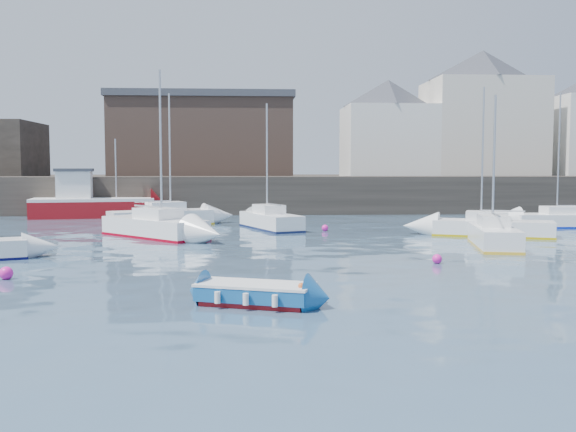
{
  "coord_description": "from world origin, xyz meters",
  "views": [
    {
      "loc": [
        -1.76,
        -17.36,
        3.73
      ],
      "look_at": [
        0.0,
        12.0,
        1.5
      ],
      "focal_mm": 40.0,
      "sensor_mm": 36.0,
      "label": 1
    }
  ],
  "objects": [
    {
      "name": "sailboat_d",
      "position": [
        11.4,
        16.58,
        0.49
      ],
      "size": [
        6.6,
        4.23,
        8.05
      ],
      "color": "white",
      "rests_on": "ground"
    },
    {
      "name": "sailboat_c",
      "position": [
        9.65,
        11.82,
        0.54
      ],
      "size": [
        2.82,
        5.65,
        7.12
      ],
      "color": "white",
      "rests_on": "ground"
    },
    {
      "name": "bldg_east_a",
      "position": [
        20.0,
        42.0,
        8.81
      ],
      "size": [
        13.36,
        13.36,
        11.8
      ],
      "color": "beige",
      "rests_on": "land_strip"
    },
    {
      "name": "buoy_near",
      "position": [
        -9.9,
        4.37,
        0.0
      ],
      "size": [
        0.45,
        0.45,
        0.45
      ],
      "primitive_type": "sphere",
      "color": "#F91DA5",
      "rests_on": "ground"
    },
    {
      "name": "blue_dinghy",
      "position": [
        -1.62,
        -0.14,
        0.33
      ],
      "size": [
        3.41,
        2.31,
        0.6
      ],
      "color": "maroon",
      "rests_on": "ground"
    },
    {
      "name": "sailboat_g",
      "position": [
        18.01,
        21.45,
        0.47
      ],
      "size": [
        6.67,
        2.38,
        8.34
      ],
      "color": "white",
      "rests_on": "ground"
    },
    {
      "name": "bldg_east_d",
      "position": [
        11.0,
        41.5,
        7.36
      ],
      "size": [
        11.14,
        11.14,
        8.95
      ],
      "color": "white",
      "rests_on": "land_strip"
    },
    {
      "name": "fishing_boat",
      "position": [
        -13.78,
        31.45,
        1.14
      ],
      "size": [
        9.28,
        4.67,
        5.88
      ],
      "color": "maroon",
      "rests_on": "ground"
    },
    {
      "name": "buoy_mid",
      "position": [
        5.53,
        7.01,
        0.0
      ],
      "size": [
        0.38,
        0.38,
        0.38
      ],
      "primitive_type": "sphere",
      "color": "#F91DA5",
      "rests_on": "ground"
    },
    {
      "name": "sailboat_f",
      "position": [
        -0.5,
        21.33,
        0.53
      ],
      "size": [
        3.87,
        6.12,
        7.6
      ],
      "color": "white",
      "rests_on": "ground"
    },
    {
      "name": "sailboat_b",
      "position": [
        -6.85,
        17.18,
        0.57
      ],
      "size": [
        6.34,
        6.43,
        8.8
      ],
      "color": "white",
      "rests_on": "ground"
    },
    {
      "name": "buoy_far",
      "position": [
        2.66,
        20.02,
        0.0
      ],
      "size": [
        0.39,
        0.39,
        0.39
      ],
      "primitive_type": "sphere",
      "color": "#F91DA5",
      "rests_on": "ground"
    },
    {
      "name": "sailboat_h",
      "position": [
        -7.44,
        24.17,
        0.55
      ],
      "size": [
        6.83,
        4.74,
        8.45
      ],
      "color": "white",
      "rests_on": "ground"
    },
    {
      "name": "warehouse",
      "position": [
        -6.0,
        43.0,
        6.62
      ],
      "size": [
        16.4,
        10.4,
        7.6
      ],
      "color": "#3D2D26",
      "rests_on": "land_strip"
    },
    {
      "name": "land_strip",
      "position": [
        0.0,
        53.0,
        1.4
      ],
      "size": [
        90.0,
        32.0,
        2.8
      ],
      "primitive_type": "cube",
      "color": "#28231E",
      "rests_on": "ground"
    },
    {
      "name": "water",
      "position": [
        0.0,
        0.0,
        0.0
      ],
      "size": [
        220.0,
        220.0,
        0.0
      ],
      "primitive_type": "plane",
      "color": "#2D4760",
      "rests_on": "ground"
    },
    {
      "name": "quay_wall",
      "position": [
        0.0,
        35.0,
        1.5
      ],
      "size": [
        90.0,
        5.0,
        3.0
      ],
      "primitive_type": "cube",
      "color": "#28231E",
      "rests_on": "ground"
    }
  ]
}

